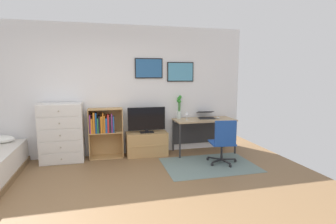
{
  "coord_description": "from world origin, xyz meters",
  "views": [
    {
      "loc": [
        0.03,
        -3.1,
        1.68
      ],
      "look_at": [
        1.16,
        1.5,
        1.01
      ],
      "focal_mm": 27.73,
      "sensor_mm": 36.0,
      "label": 1
    }
  ],
  "objects_px": {
    "desk": "(203,124)",
    "laptop": "(206,115)",
    "dresser": "(62,133)",
    "computer_mouse": "(218,118)",
    "office_chair": "(223,141)",
    "bookshelf": "(104,128)",
    "tv_stand": "(147,144)",
    "bamboo_vase": "(179,106)",
    "television": "(147,120)",
    "wine_glass": "(187,114)"
  },
  "relations": [
    {
      "from": "bookshelf",
      "to": "tv_stand",
      "type": "distance_m",
      "value": 0.94
    },
    {
      "from": "tv_stand",
      "to": "bamboo_vase",
      "type": "distance_m",
      "value": 1.07
    },
    {
      "from": "tv_stand",
      "to": "laptop",
      "type": "relative_size",
      "value": 2.01
    },
    {
      "from": "television",
      "to": "laptop",
      "type": "bearing_deg",
      "value": 1.9
    },
    {
      "from": "office_chair",
      "to": "wine_glass",
      "type": "distance_m",
      "value": 1.01
    },
    {
      "from": "bamboo_vase",
      "to": "wine_glass",
      "type": "bearing_deg",
      "value": -66.72
    },
    {
      "from": "office_chair",
      "to": "computer_mouse",
      "type": "relative_size",
      "value": 8.27
    },
    {
      "from": "bookshelf",
      "to": "television",
      "type": "distance_m",
      "value": 0.88
    },
    {
      "from": "desk",
      "to": "laptop",
      "type": "bearing_deg",
      "value": 21.72
    },
    {
      "from": "dresser",
      "to": "bookshelf",
      "type": "relative_size",
      "value": 1.13
    },
    {
      "from": "bookshelf",
      "to": "wine_glass",
      "type": "xyz_separation_m",
      "value": [
        1.71,
        -0.16,
        0.27
      ]
    },
    {
      "from": "computer_mouse",
      "to": "wine_glass",
      "type": "distance_m",
      "value": 0.73
    },
    {
      "from": "laptop",
      "to": "bamboo_vase",
      "type": "distance_m",
      "value": 0.64
    },
    {
      "from": "desk",
      "to": "laptop",
      "type": "relative_size",
      "value": 3.08
    },
    {
      "from": "television",
      "to": "bookshelf",
      "type": "bearing_deg",
      "value": 175.56
    },
    {
      "from": "office_chair",
      "to": "computer_mouse",
      "type": "xyz_separation_m",
      "value": [
        0.25,
        0.8,
        0.3
      ]
    },
    {
      "from": "desk",
      "to": "bamboo_vase",
      "type": "bearing_deg",
      "value": 165.31
    },
    {
      "from": "desk",
      "to": "office_chair",
      "type": "distance_m",
      "value": 0.91
    },
    {
      "from": "bookshelf",
      "to": "laptop",
      "type": "distance_m",
      "value": 2.21
    },
    {
      "from": "computer_mouse",
      "to": "bamboo_vase",
      "type": "xyz_separation_m",
      "value": [
        -0.82,
        0.23,
        0.26
      ]
    },
    {
      "from": "laptop",
      "to": "bamboo_vase",
      "type": "height_order",
      "value": "bamboo_vase"
    },
    {
      "from": "television",
      "to": "laptop",
      "type": "xyz_separation_m",
      "value": [
        1.33,
        0.04,
        0.05
      ]
    },
    {
      "from": "bookshelf",
      "to": "television",
      "type": "relative_size",
      "value": 1.3
    },
    {
      "from": "desk",
      "to": "wine_glass",
      "type": "bearing_deg",
      "value": -165.46
    },
    {
      "from": "office_chair",
      "to": "television",
      "type": "bearing_deg",
      "value": 154.07
    },
    {
      "from": "tv_stand",
      "to": "desk",
      "type": "distance_m",
      "value": 1.29
    },
    {
      "from": "tv_stand",
      "to": "bamboo_vase",
      "type": "height_order",
      "value": "bamboo_vase"
    },
    {
      "from": "dresser",
      "to": "computer_mouse",
      "type": "relative_size",
      "value": 11.04
    },
    {
      "from": "tv_stand",
      "to": "bamboo_vase",
      "type": "bearing_deg",
      "value": 8.98
    },
    {
      "from": "bookshelf",
      "to": "tv_stand",
      "type": "relative_size",
      "value": 1.2
    },
    {
      "from": "dresser",
      "to": "computer_mouse",
      "type": "xyz_separation_m",
      "value": [
        3.22,
        -0.1,
        0.18
      ]
    },
    {
      "from": "dresser",
      "to": "tv_stand",
      "type": "bearing_deg",
      "value": 0.52
    },
    {
      "from": "dresser",
      "to": "bookshelf",
      "type": "distance_m",
      "value": 0.79
    },
    {
      "from": "tv_stand",
      "to": "office_chair",
      "type": "xyz_separation_m",
      "value": [
        1.31,
        -0.91,
        0.21
      ]
    },
    {
      "from": "desk",
      "to": "dresser",
      "type": "bearing_deg",
      "value": -179.98
    },
    {
      "from": "tv_stand",
      "to": "bookshelf",
      "type": "bearing_deg",
      "value": 177.02
    },
    {
      "from": "dresser",
      "to": "computer_mouse",
      "type": "bearing_deg",
      "value": -1.78
    },
    {
      "from": "dresser",
      "to": "office_chair",
      "type": "relative_size",
      "value": 1.34
    },
    {
      "from": "computer_mouse",
      "to": "bamboo_vase",
      "type": "distance_m",
      "value": 0.89
    },
    {
      "from": "bookshelf",
      "to": "bamboo_vase",
      "type": "distance_m",
      "value": 1.66
    },
    {
      "from": "desk",
      "to": "wine_glass",
      "type": "distance_m",
      "value": 0.49
    },
    {
      "from": "tv_stand",
      "to": "office_chair",
      "type": "height_order",
      "value": "office_chair"
    },
    {
      "from": "dresser",
      "to": "laptop",
      "type": "height_order",
      "value": "dresser"
    },
    {
      "from": "desk",
      "to": "office_chair",
      "type": "relative_size",
      "value": 1.51
    },
    {
      "from": "desk",
      "to": "office_chair",
      "type": "xyz_separation_m",
      "value": [
        0.07,
        -0.9,
        -0.15
      ]
    },
    {
      "from": "office_chair",
      "to": "desk",
      "type": "bearing_deg",
      "value": 102.56
    },
    {
      "from": "bamboo_vase",
      "to": "dresser",
      "type": "bearing_deg",
      "value": -176.85
    },
    {
      "from": "tv_stand",
      "to": "office_chair",
      "type": "distance_m",
      "value": 1.61
    },
    {
      "from": "laptop",
      "to": "computer_mouse",
      "type": "height_order",
      "value": "laptop"
    },
    {
      "from": "dresser",
      "to": "television",
      "type": "relative_size",
      "value": 1.47
    }
  ]
}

